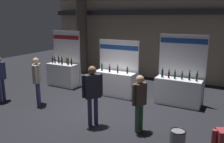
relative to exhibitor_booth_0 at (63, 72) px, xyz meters
name	(u,v)px	position (x,y,z in m)	size (l,w,h in m)	color
ground_plane	(102,111)	(3.13, -1.81, -0.63)	(24.00, 24.00, 0.00)	black
hall_colonnade	(154,20)	(3.13, 3.28, 2.33)	(11.82, 1.20, 6.04)	gray
exhibitor_booth_0	(63,72)	(0.00, 0.00, 0.00)	(1.49, 0.66, 2.50)	white
exhibitor_booth_1	(115,81)	(2.71, -0.04, -0.06)	(1.76, 0.66, 2.21)	white
exhibitor_booth_2	(179,88)	(5.20, 0.13, -0.02)	(1.69, 0.66, 2.50)	white
trash_bin	(177,143)	(5.97, -3.24, -0.30)	(0.36, 0.36, 0.66)	slate
visitor_0	(92,90)	(3.42, -2.80, 0.45)	(0.47, 0.52, 1.78)	navy
visitor_1	(139,99)	(4.75, -2.51, 0.31)	(0.33, 0.49, 1.61)	#33563D
visitor_2	(37,77)	(0.75, -2.30, 0.41)	(0.45, 0.50, 1.72)	navy
visitor_4	(0,75)	(-0.72, -2.72, 0.38)	(0.26, 0.58, 1.70)	navy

